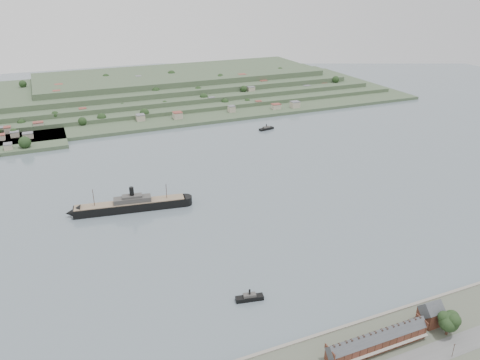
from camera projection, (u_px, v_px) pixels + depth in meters
name	position (u px, v px, depth m)	size (l,w,h in m)	color
ground	(253.00, 207.00, 376.73)	(1400.00, 1400.00, 0.00)	slate
terrace_row	(377.00, 341.00, 228.66)	(55.60, 9.80, 11.07)	#4A281A
gabled_building	(431.00, 314.00, 244.99)	(10.40, 10.18, 14.09)	#4A281A
far_peninsula	(163.00, 90.00, 713.63)	(760.00, 309.00, 30.00)	#3B4F35
steamship	(128.00, 206.00, 369.18)	(98.06, 24.94, 23.59)	black
tugboat	(250.00, 298.00, 267.40)	(16.69, 7.27, 7.27)	black
ferry_east	(266.00, 128.00, 565.94)	(19.79, 8.95, 7.17)	black
fig_tree	(450.00, 321.00, 235.99)	(12.51, 10.83, 13.96)	#3E291D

